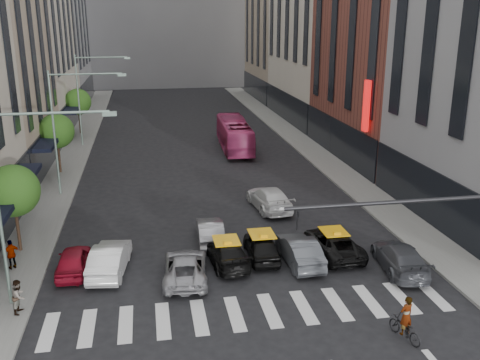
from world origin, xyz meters
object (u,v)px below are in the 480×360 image
taxi_center (262,246)px  motorcycle (405,329)px  streetlamp_mid (67,116)px  car_white_front (110,258)px  streetlamp_far (88,88)px  car_red (73,261)px  taxi_left (226,252)px  bus (234,134)px  pedestrian_near (19,296)px  streetlamp_near (18,182)px  pedestrian_far (11,254)px

taxi_center → motorcycle: bearing=118.5°
streetlamp_mid → car_white_front: bearing=-75.9°
streetlamp_far → car_red: (1.50, -29.05, -5.24)m
taxi_left → bus: 25.80m
pedestrian_near → streetlamp_far: bearing=9.3°
car_red → taxi_left: bearing=178.2°
streetlamp_near → streetlamp_mid: (0.00, 16.00, 0.00)m
streetlamp_far → motorcycle: size_ratio=4.96×
taxi_center → bus: bus is taller
car_red → taxi_left: car_red is taller
streetlamp_far → pedestrian_near: streetlamp_far is taller
streetlamp_near → motorcycle: 17.44m
motorcycle → pedestrian_far: size_ratio=1.14×
streetlamp_mid → pedestrian_near: bearing=-91.2°
motorcycle → pedestrian_far: pedestrian_far is taller
car_red → bus: (12.63, 25.00, 0.84)m
streetlamp_mid → bus: bearing=40.2°
streetlamp_near → pedestrian_far: bearing=114.2°
taxi_center → pedestrian_near: bearing=21.0°
streetlamp_near → car_white_front: streetlamp_near is taller
taxi_center → pedestrian_near: size_ratio=2.62×
taxi_left → motorcycle: (6.14, -8.24, -0.18)m
taxi_center → streetlamp_near: bearing=17.3°
car_white_front → pedestrian_near: size_ratio=2.96×
car_white_front → taxi_center: (8.10, 0.28, -0.06)m
pedestrian_near → pedestrian_far: (-1.30, 4.60, 0.01)m
streetlamp_mid → car_red: bearing=-83.4°
car_white_front → motorcycle: 14.80m
streetlamp_far → bus: 15.34m
car_red → car_white_front: size_ratio=0.85×
motorcycle → streetlamp_near: bearing=-36.7°
streetlamp_near → motorcycle: size_ratio=4.96×
car_red → bus: bus is taller
taxi_left → taxi_center: size_ratio=1.11×
taxi_center → pedestrian_near: 12.43m
streetlamp_far → car_white_front: (3.35, -29.33, -5.14)m
bus → car_red: bearing=65.5°
streetlamp_mid → taxi_left: (9.44, -13.41, -5.24)m
streetlamp_near → pedestrian_near: 5.07m
streetlamp_near → taxi_left: size_ratio=1.97×
streetlamp_near → streetlamp_mid: same height
pedestrian_far → car_red: bearing=130.6°
taxi_center → bus: size_ratio=0.38×
pedestrian_near → motorcycle: bearing=-96.6°
streetlamp_far → pedestrian_near: 33.30m
taxi_left → car_red: bearing=-8.2°
streetlamp_far → car_red: streetlamp_far is taller
streetlamp_mid → taxi_left: streetlamp_mid is taller
pedestrian_far → taxi_left: bearing=138.0°
car_white_front → bus: 27.49m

